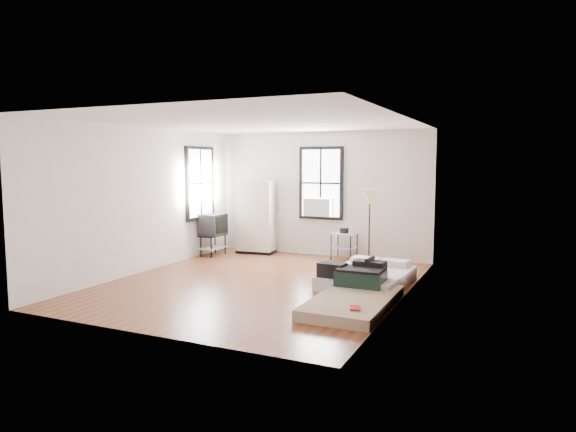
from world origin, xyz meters
The scene contains 8 objects.
ground centered at (0.00, 0.00, 0.00)m, with size 6.00×6.00×0.00m, color brown.
room_shell centered at (0.23, 0.36, 1.74)m, with size 5.02×6.02×2.80m.
mattress_main centered at (1.74, 0.64, 0.15)m, with size 1.40×1.83×0.56m.
mattress_bare centered at (1.93, -0.63, 0.13)m, with size 1.06×2.01×0.43m.
wardrobe centered at (-1.50, 2.65, 0.84)m, with size 0.90×0.58×1.70m.
side_table centered at (0.64, 2.72, 0.47)m, with size 0.56×0.47×0.69m.
floor_lamp centered at (1.46, 1.78, 1.36)m, with size 0.34×0.34×1.60m.
tv_stand centered at (-2.21, 1.93, 0.68)m, with size 0.49×0.68×0.95m.
Camera 1 is at (4.13, -7.86, 2.12)m, focal length 32.00 mm.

